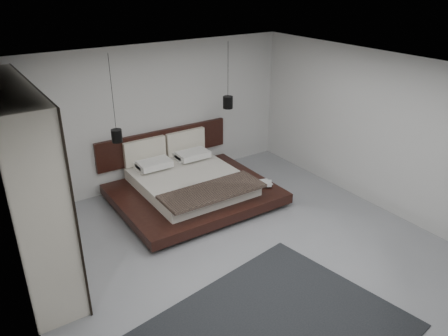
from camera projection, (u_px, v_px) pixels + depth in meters
floor at (238, 250)px, 6.86m from camera, size 6.00×6.00×0.00m
ceiling at (241, 72)px, 5.71m from camera, size 6.00×6.00×0.00m
wall_back at (151, 117)px, 8.56m from camera, size 6.00×0.00×6.00m
wall_front at (428, 283)px, 4.01m from camera, size 6.00×0.00×6.00m
wall_left at (16, 233)px, 4.78m from camera, size 0.00×6.00×6.00m
wall_right at (376, 131)px, 7.79m from camera, size 0.00×6.00×6.00m
bed at (190, 185)px, 8.30m from camera, size 2.85×2.42×1.09m
book_lower at (260, 183)px, 8.39m from camera, size 0.27×0.32×0.03m
book_upper at (260, 183)px, 8.35m from camera, size 0.36×0.37×0.02m
pendant_left at (117, 136)px, 7.60m from camera, size 0.19×0.19×1.53m
pendant_right at (228, 102)px, 8.69m from camera, size 0.20×0.20×1.30m
wardrobe at (22, 185)px, 5.90m from camera, size 0.66×2.79×2.74m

